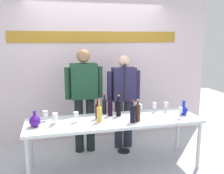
{
  "coord_description": "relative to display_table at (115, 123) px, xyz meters",
  "views": [
    {
      "loc": [
        -0.87,
        -3.31,
        1.88
      ],
      "look_at": [
        0.0,
        0.15,
        1.18
      ],
      "focal_mm": 40.41,
      "sensor_mm": 36.0,
      "label": 1
    }
  ],
  "objects": [
    {
      "name": "microphone_stand",
      "position": [
        0.29,
        0.47,
        -0.19
      ],
      "size": [
        0.2,
        0.2,
        1.49
      ],
      "color": "black",
      "rests_on": "ground"
    },
    {
      "name": "back_wall",
      "position": [
        0.0,
        1.31,
        0.81
      ],
      "size": [
        4.41,
        0.11,
        3.0
      ],
      "color": "silver",
      "rests_on": "ground"
    },
    {
      "name": "wine_glass_left_1",
      "position": [
        -0.82,
        0.05,
        0.15
      ],
      "size": [
        0.07,
        0.07,
        0.15
      ],
      "color": "white",
      "rests_on": "display_table"
    },
    {
      "name": "decanter_blue_right",
      "position": [
        1.06,
        -0.03,
        0.13
      ],
      "size": [
        0.13,
        0.13,
        0.22
      ],
      "color": "#1624BF",
      "rests_on": "display_table"
    },
    {
      "name": "wine_bottle_5",
      "position": [
        0.1,
        0.15,
        0.19
      ],
      "size": [
        0.07,
        0.07,
        0.32
      ],
      "color": "black",
      "rests_on": "display_table"
    },
    {
      "name": "ground_plane",
      "position": [
        0.0,
        0.0,
        -0.69
      ],
      "size": [
        10.0,
        10.0,
        0.0
      ],
      "primitive_type": "plane",
      "color": "#B4B9BD"
    },
    {
      "name": "wine_glass_right_0",
      "position": [
        0.46,
        0.2,
        0.15
      ],
      "size": [
        0.07,
        0.07,
        0.15
      ],
      "color": "white",
      "rests_on": "display_table"
    },
    {
      "name": "wine_glass_right_2",
      "position": [
        0.7,
        0.2,
        0.16
      ],
      "size": [
        0.06,
        0.06,
        0.15
      ],
      "color": "white",
      "rests_on": "display_table"
    },
    {
      "name": "wine_glass_right_1",
      "position": [
        0.89,
        0.2,
        0.16
      ],
      "size": [
        0.07,
        0.07,
        0.15
      ],
      "color": "white",
      "rests_on": "display_table"
    },
    {
      "name": "display_table",
      "position": [
        0.0,
        0.0,
        0.0
      ],
      "size": [
        2.47,
        0.72,
        0.74
      ],
      "color": "silver",
      "rests_on": "ground"
    },
    {
      "name": "wine_bottle_3",
      "position": [
        -0.08,
        0.31,
        0.19
      ],
      "size": [
        0.07,
        0.07,
        0.3
      ],
      "color": "black",
      "rests_on": "display_table"
    },
    {
      "name": "wine_glass_left_0",
      "position": [
        -0.95,
        0.17,
        0.16
      ],
      "size": [
        0.07,
        0.07,
        0.15
      ],
      "color": "white",
      "rests_on": "display_table"
    },
    {
      "name": "wine_glass_right_3",
      "position": [
        0.93,
        -0.18,
        0.17
      ],
      "size": [
        0.06,
        0.06,
        0.17
      ],
      "color": "white",
      "rests_on": "display_table"
    },
    {
      "name": "presenter_right",
      "position": [
        0.34,
        0.67,
        0.22
      ],
      "size": [
        0.58,
        0.22,
        1.6
      ],
      "color": "#242935",
      "rests_on": "ground"
    },
    {
      "name": "presenter_left",
      "position": [
        -0.34,
        0.67,
        0.3
      ],
      "size": [
        0.61,
        0.22,
        1.71
      ],
      "color": "black",
      "rests_on": "ground"
    },
    {
      "name": "wine_bottle_2",
      "position": [
        -0.22,
        0.1,
        0.18
      ],
      "size": [
        0.07,
        0.07,
        0.28
      ],
      "color": "black",
      "rests_on": "display_table"
    },
    {
      "name": "wine_bottle_4",
      "position": [
        0.21,
        -0.18,
        0.19
      ],
      "size": [
        0.07,
        0.07,
        0.31
      ],
      "color": "black",
      "rests_on": "display_table"
    },
    {
      "name": "wine_glass_left_2",
      "position": [
        -0.83,
        -0.04,
        0.16
      ],
      "size": [
        0.06,
        0.06,
        0.15
      ],
      "color": "white",
      "rests_on": "display_table"
    },
    {
      "name": "wine_glass_left_3",
      "position": [
        -0.54,
        0.02,
        0.16
      ],
      "size": [
        0.07,
        0.07,
        0.15
      ],
      "color": "white",
      "rests_on": "display_table"
    },
    {
      "name": "wine_bottle_0",
      "position": [
        -0.02,
        0.19,
        0.19
      ],
      "size": [
        0.07,
        0.07,
        0.31
      ],
      "color": "black",
      "rests_on": "display_table"
    },
    {
      "name": "wine_bottle_6",
      "position": [
        -0.23,
        -0.05,
        0.18
      ],
      "size": [
        0.07,
        0.07,
        0.3
      ],
      "color": "gold",
      "rests_on": "display_table"
    },
    {
      "name": "decanter_blue_left",
      "position": [
        -1.08,
        -0.03,
        0.13
      ],
      "size": [
        0.15,
        0.15,
        0.21
      ],
      "color": "#4D1692",
      "rests_on": "display_table"
    },
    {
      "name": "wine_bottle_1",
      "position": [
        0.29,
        -0.15,
        0.19
      ],
      "size": [
        0.07,
        0.07,
        0.31
      ],
      "color": "#452515",
      "rests_on": "display_table"
    }
  ]
}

